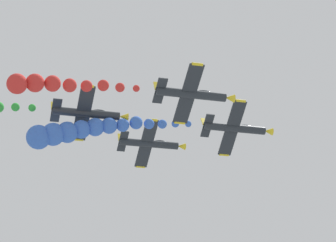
# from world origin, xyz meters

# --- Properties ---
(airplane_lead) EXTENTS (7.87, 10.35, 6.01)m
(airplane_lead) POSITION_xyz_m (-0.10, 9.91, 106.10)
(airplane_lead) COLOR #23282D
(smoke_trail_lead) EXTENTS (3.40, 22.34, 5.95)m
(smoke_trail_lead) POSITION_xyz_m (0.40, -12.62, 103.45)
(smoke_trail_lead) COLOR blue
(airplane_left_inner) EXTENTS (8.26, 10.35, 5.44)m
(airplane_left_inner) POSITION_xyz_m (-10.66, 0.06, 106.33)
(airplane_left_inner) COLOR #23282D
(airplane_right_inner) EXTENTS (8.38, 10.35, 5.23)m
(airplane_right_inner) POSITION_xyz_m (9.87, 0.51, 106.36)
(airplane_right_inner) COLOR #23282D
(smoke_trail_right_inner) EXTENTS (3.27, 15.94, 3.38)m
(smoke_trail_right_inner) POSITION_xyz_m (10.91, -17.39, 105.32)
(smoke_trail_right_inner) COLOR red
(airplane_left_outer) EXTENTS (8.39, 10.35, 5.22)m
(airplane_left_outer) POSITION_xyz_m (-0.09, -11.13, 106.28)
(airplane_left_outer) COLOR #23282D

